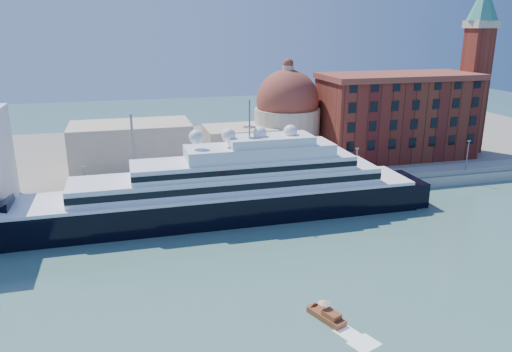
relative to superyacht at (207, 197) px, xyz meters
name	(u,v)px	position (x,y,z in m)	size (l,w,h in m)	color
ground	(271,266)	(6.57, -23.00, -4.83)	(400.00, 400.00, 0.00)	#365E5A
quay	(228,194)	(6.57, 11.00, -3.58)	(180.00, 10.00, 2.50)	gray
land	(200,152)	(6.57, 52.00, -3.83)	(260.00, 72.00, 2.00)	slate
quay_fence	(232,192)	(6.57, 6.50, -1.73)	(180.00, 0.10, 1.20)	slate
superyacht	(207,197)	(0.00, 0.00, 0.00)	(93.68, 12.99, 28.00)	black
water_taxi	(327,315)	(9.39, -39.77, -4.17)	(3.91, 6.08, 2.74)	brown
warehouse	(396,115)	(58.57, 29.00, 8.96)	(43.00, 19.00, 23.25)	maroon
campanile	(477,59)	(82.57, 29.00, 23.92)	(8.40, 8.40, 47.00)	maroon
church	(232,130)	(12.96, 34.72, 6.08)	(66.00, 18.00, 25.50)	beige
lamp_posts	(170,163)	(-6.10, 9.27, 5.01)	(120.80, 2.40, 18.00)	slate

